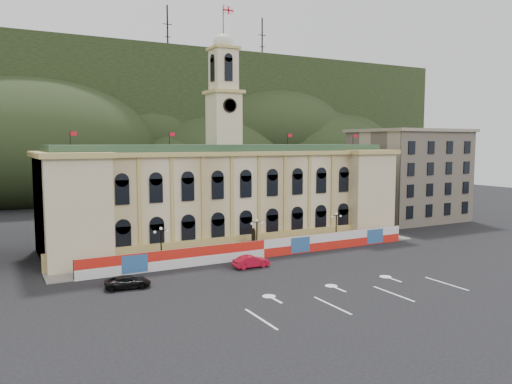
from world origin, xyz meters
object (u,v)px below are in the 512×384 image
statue (254,245)px  red_sedan (251,262)px  black_suv (128,282)px  lamp_center (257,234)px

statue → red_sedan: statue is taller
statue → red_sedan: (-4.05, -7.02, -0.41)m
statue → black_suv: (-20.24, -8.67, -0.49)m
lamp_center → black_suv: lamp_center is taller
lamp_center → black_suv: size_ratio=0.98×
lamp_center → red_sedan: bearing=-123.9°
lamp_center → red_sedan: (-4.05, -6.02, -2.30)m
red_sedan → black_suv: bearing=97.1°
statue → red_sedan: 8.12m
statue → lamp_center: size_ratio=0.72×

